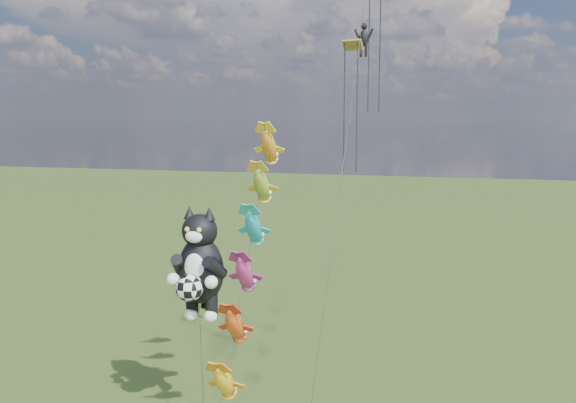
# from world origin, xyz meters

# --- Properties ---
(cat_kite_rig) EXTENTS (3.06, 4.29, 11.41)m
(cat_kite_rig) POSITION_xyz_m (2.51, 4.52, 8.41)
(cat_kite_rig) COLOR brown
(cat_kite_rig) RESTS_ON ground
(fish_windsock_rig) EXTENTS (1.88, 15.91, 17.14)m
(fish_windsock_rig) POSITION_xyz_m (5.85, 2.87, 9.63)
(fish_windsock_rig) COLOR brown
(fish_windsock_rig) RESTS_ON ground
(parafoil_rig) EXTENTS (1.86, 17.51, 28.01)m
(parafoil_rig) POSITION_xyz_m (9.93, 10.38, 19.91)
(parafoil_rig) COLOR brown
(parafoil_rig) RESTS_ON ground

